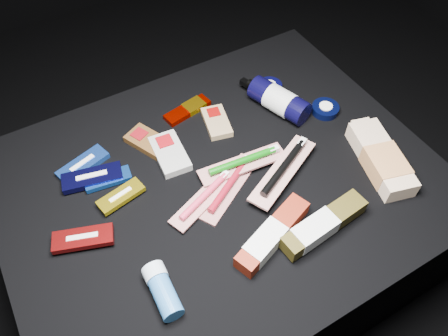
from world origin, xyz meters
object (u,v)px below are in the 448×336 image
lotion_bottle (279,100)px  toothpaste_carton_red (270,237)px  deodorant_stick (162,290)px  bodywash_bottle (381,160)px

lotion_bottle → toothpaste_carton_red: size_ratio=1.02×
deodorant_stick → bodywash_bottle: bearing=5.5°
toothpaste_carton_red → bodywash_bottle: bearing=-13.3°
bodywash_bottle → deodorant_stick: (-0.57, -0.03, -0.00)m
bodywash_bottle → toothpaste_carton_red: size_ratio=1.13×
lotion_bottle → deodorant_stick: 0.56m
deodorant_stick → toothpaste_carton_red: 0.24m
lotion_bottle → deodorant_stick: size_ratio=1.91×
lotion_bottle → toothpaste_carton_red: lotion_bottle is taller
lotion_bottle → bodywash_bottle: size_ratio=0.90×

